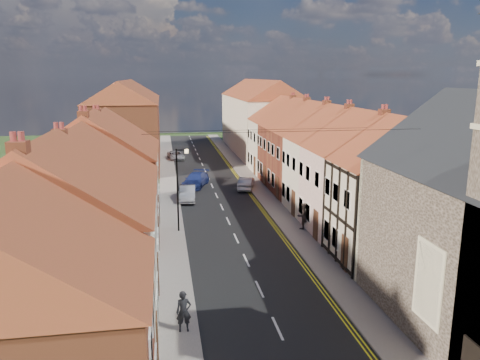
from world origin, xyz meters
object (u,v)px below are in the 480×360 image
(lamppost, at_px, (179,185))
(car_far, at_px, (196,180))
(car_mid_b, at_px, (246,183))
(car_distant, at_px, (176,155))
(car_mid, at_px, (187,193))
(pedestrian_left, at_px, (184,311))
(pedestrian_right, at_px, (303,216))

(lamppost, relative_size, car_far, 1.25)
(car_mid_b, bearing_deg, car_distant, -53.80)
(lamppost, xyz_separation_m, car_mid_b, (7.01, 12.00, -2.91))
(car_mid, distance_m, pedestrian_left, 22.48)
(car_distant, relative_size, car_mid_b, 1.08)
(lamppost, xyz_separation_m, car_far, (2.16, 14.00, -2.84))
(car_mid, relative_size, pedestrian_right, 2.09)
(car_far, bearing_deg, lamppost, -78.93)
(pedestrian_left, relative_size, pedestrian_right, 0.96)
(lamppost, relative_size, car_distant, 1.45)
(car_mid, relative_size, car_mid_b, 1.05)
(car_distant, relative_size, pedestrian_right, 2.15)
(car_far, bearing_deg, car_mid_b, -2.56)
(car_distant, distance_m, pedestrian_left, 43.70)
(pedestrian_left, relative_size, car_mid_b, 0.48)
(lamppost, bearing_deg, car_mid_b, 59.70)
(car_distant, bearing_deg, car_mid, -96.33)
(pedestrian_right, relative_size, car_mid_b, 0.50)
(car_distant, bearing_deg, lamppost, -98.62)
(car_far, bearing_deg, pedestrian_left, -75.32)
(lamppost, distance_m, car_mid_b, 14.20)
(car_mid, distance_m, pedestrian_right, 12.55)
(car_mid, xyz_separation_m, car_far, (1.13, 5.25, 0.03))
(pedestrian_right, bearing_deg, car_distant, -92.22)
(lamppost, height_order, car_mid, lamppost)
(car_mid, xyz_separation_m, car_mid_b, (5.98, 3.25, -0.03))
(pedestrian_left, bearing_deg, car_far, 81.80)
(pedestrian_left, bearing_deg, car_mid_b, 70.98)
(lamppost, distance_m, car_mid, 9.26)
(car_mid, height_order, car_mid_b, car_mid)
(car_distant, xyz_separation_m, pedestrian_right, (8.30, -31.00, 0.51))
(pedestrian_right, bearing_deg, car_mid_b, -98.89)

